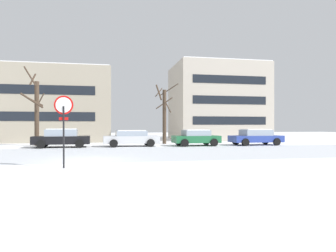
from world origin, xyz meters
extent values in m
plane|color=white|center=(0.00, 0.00, 0.00)|extent=(120.00, 120.00, 0.00)
cube|color=silver|center=(0.00, 3.79, 0.00)|extent=(80.00, 9.58, 0.00)
cylinder|color=black|center=(-0.61, -2.48, 1.25)|extent=(0.07, 0.13, 2.50)
cylinder|color=red|center=(-0.61, -2.48, 2.55)|extent=(0.76, 0.08, 0.76)
cylinder|color=white|center=(-0.61, -2.49, 2.55)|extent=(0.62, 0.07, 0.62)
cube|color=red|center=(-0.61, -2.48, 2.00)|extent=(0.36, 0.05, 0.12)
cylinder|color=white|center=(-0.61, -2.47, 2.60)|extent=(0.42, 0.06, 0.42)
cube|color=black|center=(-2.46, 9.89, 0.58)|extent=(4.37, 2.01, 0.62)
cube|color=#8C99A8|center=(-2.46, 9.89, 1.15)|extent=(2.43, 1.79, 0.53)
cube|color=white|center=(-2.46, 9.89, 1.45)|extent=(2.21, 1.65, 0.06)
cylinder|color=black|center=(-1.09, 10.88, 0.32)|extent=(0.65, 0.24, 0.64)
cylinder|color=black|center=(-1.02, 8.99, 0.32)|extent=(0.65, 0.24, 0.64)
cylinder|color=black|center=(-3.89, 10.78, 0.32)|extent=(0.65, 0.24, 0.64)
cylinder|color=black|center=(-3.82, 8.89, 0.32)|extent=(0.65, 0.24, 0.64)
cube|color=silver|center=(3.00, 9.90, 0.57)|extent=(4.59, 1.89, 0.60)
cube|color=#8C99A8|center=(3.00, 9.90, 1.07)|extent=(2.55, 1.68, 0.41)
cube|color=white|center=(3.00, 9.90, 1.31)|extent=(2.32, 1.55, 0.06)
cylinder|color=black|center=(4.44, 10.84, 0.32)|extent=(0.65, 0.24, 0.64)
cylinder|color=black|center=(4.50, 9.07, 0.32)|extent=(0.65, 0.24, 0.64)
cylinder|color=black|center=(1.50, 10.73, 0.32)|extent=(0.65, 0.24, 0.64)
cylinder|color=black|center=(1.56, 8.96, 0.32)|extent=(0.65, 0.24, 0.64)
cube|color=#1E6038|center=(8.46, 9.63, 0.57)|extent=(3.95, 1.97, 0.59)
cube|color=#8C99A8|center=(8.46, 9.63, 1.09)|extent=(2.20, 1.76, 0.45)
cube|color=white|center=(8.46, 9.63, 1.35)|extent=(2.00, 1.62, 0.06)
cylinder|color=black|center=(9.69, 10.61, 0.32)|extent=(0.65, 0.24, 0.64)
cylinder|color=black|center=(9.76, 8.74, 0.32)|extent=(0.65, 0.24, 0.64)
cylinder|color=black|center=(7.16, 10.52, 0.32)|extent=(0.65, 0.24, 0.64)
cylinder|color=black|center=(7.23, 8.65, 0.32)|extent=(0.65, 0.24, 0.64)
cube|color=#283D93|center=(13.92, 9.55, 0.56)|extent=(4.61, 1.97, 0.57)
cube|color=#8C99A8|center=(13.92, 9.55, 1.10)|extent=(2.56, 1.75, 0.51)
cube|color=white|center=(13.92, 9.55, 1.38)|extent=(2.33, 1.62, 0.06)
cylinder|color=black|center=(15.36, 10.53, 0.32)|extent=(0.65, 0.24, 0.64)
cylinder|color=black|center=(15.43, 8.68, 0.32)|extent=(0.65, 0.24, 0.64)
cylinder|color=black|center=(12.41, 10.42, 0.32)|extent=(0.65, 0.24, 0.64)
cylinder|color=black|center=(12.47, 8.58, 0.32)|extent=(0.65, 0.24, 0.64)
cylinder|color=#423326|center=(6.36, 13.05, 2.55)|extent=(0.36, 0.36, 5.10)
cylinder|color=#423326|center=(5.80, 12.92, 4.85)|extent=(0.45, 1.27, 1.58)
cylinder|color=#423326|center=(6.99, 13.81, 5.24)|extent=(1.60, 1.34, 1.08)
cylinder|color=#423326|center=(6.66, 12.75, 3.44)|extent=(0.74, 0.72, 1.00)
cylinder|color=#423326|center=(5.89, 13.45, 4.90)|extent=(0.90, 1.04, 0.98)
cylinder|color=#423326|center=(6.50, 13.85, 3.91)|extent=(1.67, 0.39, 1.18)
cylinder|color=#423326|center=(-4.85, 12.39, 2.75)|extent=(0.37, 0.37, 5.50)
cylinder|color=#423326|center=(-4.85, 11.78, 3.72)|extent=(1.28, 0.16, 0.77)
cylinder|color=#423326|center=(-5.05, 11.48, 3.79)|extent=(1.92, 0.59, 1.30)
cylinder|color=#423326|center=(-5.20, 12.52, 5.69)|extent=(0.45, 0.86, 1.10)
cylinder|color=#423326|center=(-4.67, 12.75, 3.86)|extent=(0.86, 0.47, 1.36)
cylinder|color=#423326|center=(-5.26, 11.83, 5.84)|extent=(1.27, 0.99, 1.78)
cube|color=#9E937F|center=(-6.41, 20.45, 3.92)|extent=(15.67, 8.49, 7.85)
cube|color=white|center=(-6.41, 20.45, 7.90)|extent=(15.35, 8.32, 0.10)
cube|color=black|center=(-6.41, 16.18, 2.62)|extent=(12.53, 0.04, 0.90)
cube|color=black|center=(-6.41, 16.18, 5.23)|extent=(12.53, 0.04, 0.90)
cube|color=#B2A899|center=(14.42, 20.73, 4.56)|extent=(10.73, 8.38, 9.11)
cube|color=white|center=(14.42, 20.73, 9.16)|extent=(10.52, 8.21, 0.10)
cube|color=black|center=(14.42, 16.52, 2.28)|extent=(8.58, 0.04, 0.90)
cube|color=black|center=(14.42, 16.52, 4.56)|extent=(8.58, 0.04, 0.90)
cube|color=black|center=(14.42, 16.52, 6.83)|extent=(8.58, 0.04, 0.90)
camera|label=1|loc=(1.15, -15.31, 1.72)|focal=32.62mm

